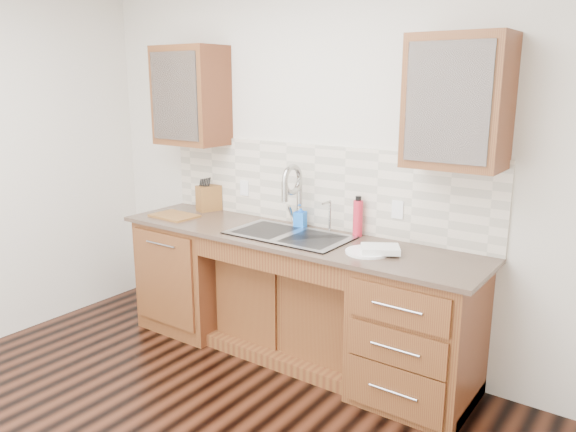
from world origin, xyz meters
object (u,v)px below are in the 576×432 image
Objects in this scene: plate at (367,252)px; knife_block at (209,198)px; cutting_board at (174,216)px; soap_bottle at (300,216)px; water_bottle at (358,218)px.

knife_block is at bearing 169.64° from plate.
cutting_board is (-0.07, -0.32, -0.09)m from knife_block.
soap_bottle is at bearing 158.33° from plate.
water_bottle is 0.41m from plate.
cutting_board is at bearing -173.73° from soap_bottle.
plate is (0.24, -0.31, -0.12)m from water_bottle.
soap_bottle is at bearing 16.95° from cutting_board.
knife_block is (-0.91, 0.02, 0.02)m from soap_bottle.
water_bottle reaches higher than soap_bottle.
soap_bottle is at bearing -175.06° from water_bottle.
water_bottle is 1.20× the size of knife_block.
soap_bottle is 0.70× the size of water_bottle.
knife_block reaches higher than cutting_board.
knife_block is (-1.59, 0.29, 0.10)m from plate.
water_bottle reaches higher than cutting_board.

